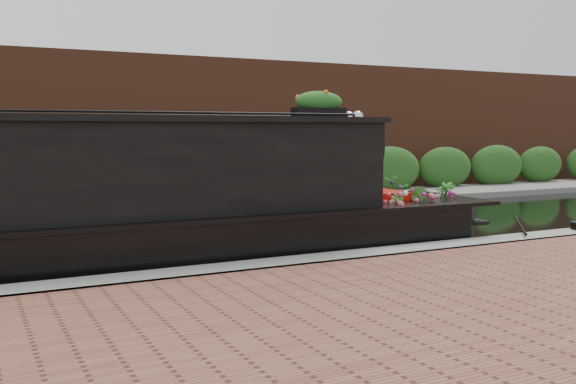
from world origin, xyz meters
name	(u,v)px	position (x,y,z in m)	size (l,w,h in m)	color
ground	(250,237)	(0.00, 0.00, 0.00)	(80.00, 80.00, 0.00)	black
near_bank_coping	(346,273)	(0.00, -3.30, 0.00)	(40.00, 0.60, 0.50)	gray
near_bank_pavers	(576,359)	(0.00, -7.00, 0.00)	(40.00, 7.00, 0.50)	brown
far_bank_path	(180,211)	(0.00, 4.20, 0.00)	(40.00, 2.40, 0.34)	slate
far_hedge	(170,207)	(0.00, 5.10, 0.00)	(40.00, 1.10, 2.80)	#234E1A
far_brick_wall	(148,199)	(0.00, 7.20, 0.00)	(40.00, 1.00, 8.00)	brown
narrowboat	(100,214)	(-2.98, -1.80, 0.82)	(11.77, 2.26, 2.77)	black
rope_fender	(459,228)	(3.34, -1.80, 0.18)	(0.36, 0.36, 0.37)	olive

